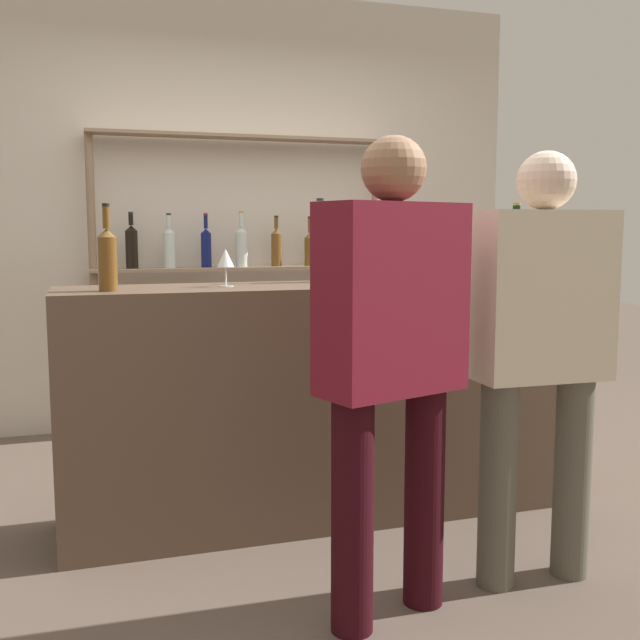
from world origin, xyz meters
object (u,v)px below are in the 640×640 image
Objects in this scene: wine_glass at (225,259)px; cork_jar at (465,264)px; counter_bottle_1 at (450,255)px; customer_center at (392,348)px; counter_bottle_0 at (107,258)px; counter_bottle_3 at (515,250)px; customer_right at (541,339)px; counter_bottle_2 at (320,250)px.

wine_glass reaches higher than cork_jar.
customer_center reaches higher than counter_bottle_1.
counter_bottle_1 is 1.04m from customer_center.
counter_bottle_0 is at bearing 27.29° from customer_center.
counter_bottle_1 is 0.35m from counter_bottle_3.
counter_bottle_1 is at bearing -1.23° from counter_bottle_0.
wine_glass is 1.02m from customer_center.
counter_bottle_1 is 0.21× the size of customer_right.
cork_jar is 0.94m from customer_right.
customer_center reaches higher than wine_glass.
cork_jar is at bearing -6.80° from counter_bottle_2.
customer_center is at bearing -139.22° from counter_bottle_3.
cork_jar is (0.17, 0.17, -0.05)m from counter_bottle_1.
counter_bottle_3 is at bearing 0.07° from counter_bottle_0.
wine_glass is at bearing 50.50° from customer_right.
counter_bottle_1 is 2.06× the size of wine_glass.
counter_bottle_3 reaches higher than counter_bottle_0.
customer_right is (0.97, -0.84, -0.26)m from wine_glass.
customer_right is (-0.01, -0.72, -0.27)m from counter_bottle_1.
counter_bottle_0 is at bearing -166.48° from counter_bottle_2.
counter_bottle_2 is at bearing 13.52° from counter_bottle_0.
customer_right is 0.61m from customer_center.
cork_jar is 0.10× the size of customer_center.
counter_bottle_1 is (1.46, -0.03, -0.00)m from counter_bottle_0.
counter_bottle_3 is (0.35, 0.03, 0.02)m from counter_bottle_1.
customer_center is (0.84, -0.83, -0.27)m from counter_bottle_0.
counter_bottle_3 is 0.23× the size of customer_center.
counter_bottle_0 is at bearing 178.77° from counter_bottle_1.
counter_bottle_2 is at bearing -23.17° from customer_center.
counter_bottle_3 is 1.31m from customer_center.
counter_bottle_2 is 2.45× the size of cork_jar.
counter_bottle_1 is at bearing -55.52° from customer_center.
counter_bottle_0 is 2.13× the size of wine_glass.
counter_bottle_1 is at bearing -174.56° from counter_bottle_3.
counter_bottle_3 is 2.26× the size of wine_glass.
counter_bottle_3 is at bearing -3.88° from wine_glass.
counter_bottle_1 is 0.99m from wine_glass.
customer_right is (-0.18, -0.89, -0.23)m from cork_jar.
customer_center is (0.36, -0.92, -0.25)m from wine_glass.
customer_center is (-0.79, -0.97, -0.21)m from cork_jar.
counter_bottle_3 is 0.88m from customer_right.
counter_bottle_3 is at bearing 5.44° from counter_bottle_1.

